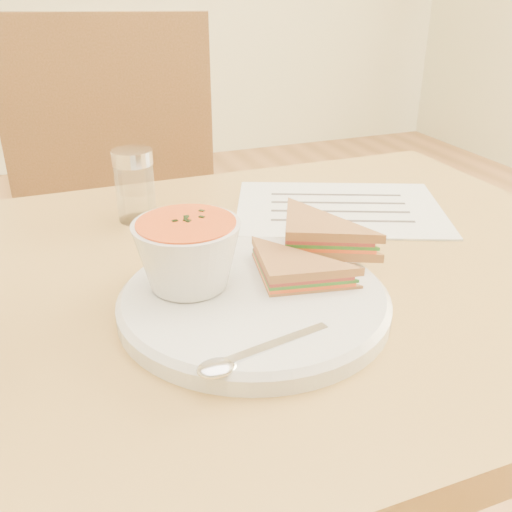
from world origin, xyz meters
name	(u,v)px	position (x,y,z in m)	size (l,w,h in m)	color
dining_table	(236,497)	(0.00, 0.00, 0.38)	(1.00, 0.70, 0.75)	brown
chair_far	(106,285)	(-0.10, 0.49, 0.50)	(0.44, 0.44, 1.00)	brown
plate	(254,302)	(-0.01, -0.09, 0.76)	(0.28, 0.28, 0.02)	white
soup_bowl	(188,258)	(-0.06, -0.05, 0.80)	(0.11, 0.11, 0.07)	white
sandwich_half_a	(269,290)	(0.00, -0.11, 0.78)	(0.10, 0.10, 0.03)	#9A6536
sandwich_half_b	(285,246)	(0.05, -0.05, 0.80)	(0.11, 0.11, 0.03)	#9A6536
spoon	(268,348)	(-0.03, -0.19, 0.77)	(0.17, 0.03, 0.01)	silver
paper_menu	(339,208)	(0.21, 0.13, 0.75)	(0.30, 0.22, 0.00)	white
condiment_shaker	(135,185)	(-0.07, 0.20, 0.80)	(0.06, 0.06, 0.10)	silver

